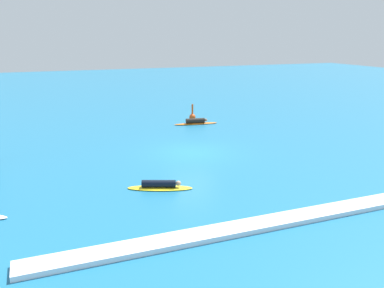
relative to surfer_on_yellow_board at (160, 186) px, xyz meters
name	(u,v)px	position (x,y,z in m)	size (l,w,h in m)	color
ground_plane	(192,152)	(3.38, 4.76, -0.14)	(120.00, 120.00, 0.00)	#1E6B93
surfer_on_yellow_board	(160,186)	(0.00, 0.00, 0.00)	(2.89, 1.73, 0.39)	yellow
surfer_on_orange_board	(196,122)	(6.46, 11.72, 0.02)	(3.34, 1.03, 0.46)	orange
marker_buoy	(192,116)	(7.03, 13.85, 0.06)	(0.50, 0.50, 1.29)	#E55119
wave_crest	(290,219)	(3.38, -4.78, -0.05)	(18.47, 0.90, 0.18)	white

